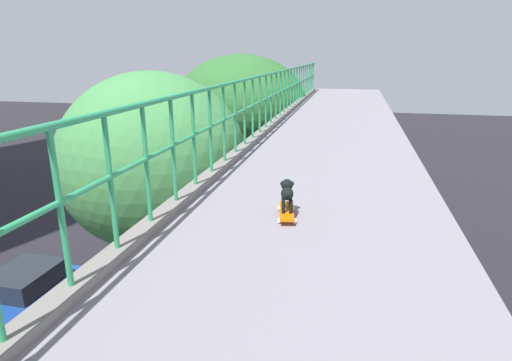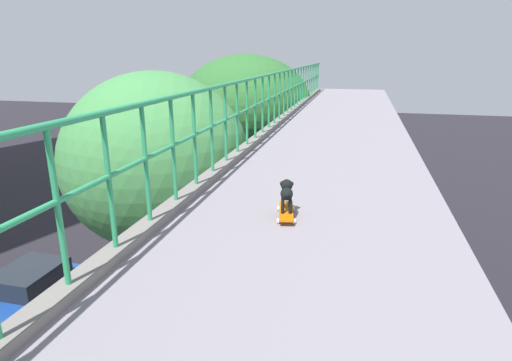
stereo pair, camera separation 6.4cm
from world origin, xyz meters
name	(u,v)px [view 1 (the left image)]	position (x,y,z in m)	size (l,w,h in m)	color
car_blue_fourth	(23,293)	(-8.23, 8.12, 0.69)	(1.90, 3.80, 1.42)	navy
car_red_taxi_fifth	(171,254)	(-4.72, 11.60, 0.73)	(1.91, 4.00, 1.69)	red
city_bus	(192,154)	(-8.24, 22.99, 1.77)	(2.70, 10.24, 3.11)	white
roadside_tree_mid	(154,163)	(-2.47, 6.37, 5.72)	(4.00, 4.00, 7.65)	brown
roadside_tree_far	(241,105)	(-2.77, 14.82, 5.97)	(5.21, 5.21, 7.96)	#4F3D32
toy_skateboard	(287,211)	(1.02, 2.47, 6.37)	(0.26, 0.58, 0.08)	#DD6307
small_dog	(287,192)	(1.01, 2.51, 6.58)	(0.18, 0.37, 0.30)	black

